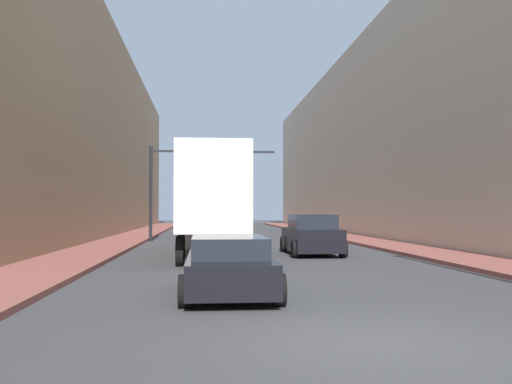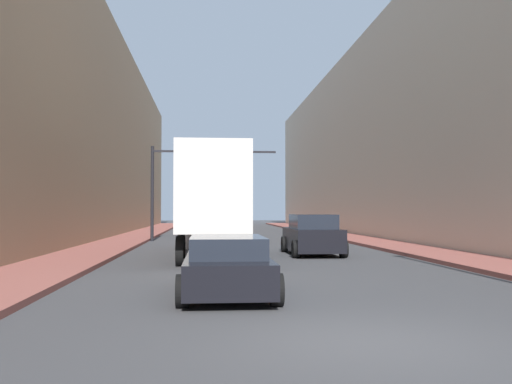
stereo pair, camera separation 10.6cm
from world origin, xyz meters
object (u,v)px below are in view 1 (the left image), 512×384
Objects in this scene: suv_car at (311,235)px; semi_truck at (211,200)px; sedan_car at (228,266)px; traffic_signal_gantry at (187,172)px.

semi_truck is at bearing 175.98° from suv_car.
suv_car is at bearing -4.02° from semi_truck.
sedan_car is (0.24, -11.19, -1.66)m from semi_truck.
traffic_signal_gantry reaches higher than suv_car.
semi_truck is 2.72× the size of suv_car.
semi_truck is 2.55× the size of sedan_car.
suv_car reaches higher than sedan_car.
sedan_car is 11.59m from suv_car.
traffic_signal_gantry is at bearing 96.89° from semi_truck.
sedan_car is at bearing -88.75° from semi_truck.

